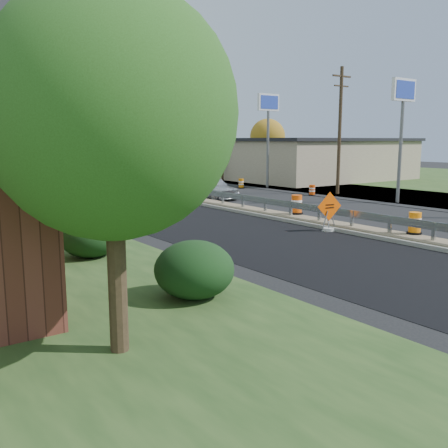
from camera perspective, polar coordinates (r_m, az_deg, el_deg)
ground at (r=24.63m, az=10.81°, el=-0.10°), size 140.00×140.00×0.00m
milled_overlay at (r=30.03m, az=-9.22°, el=1.68°), size 7.20×120.00×0.01m
median at (r=30.58m, az=-0.14°, el=2.14°), size 1.60×55.00×0.23m
guardrail at (r=31.32m, az=-1.21°, el=3.45°), size 0.10×46.15×0.72m
retail_building_near at (r=53.31m, az=10.77°, el=7.35°), size 18.50×12.50×4.27m
pylon_sign_south at (r=34.45m, az=19.79°, el=13.03°), size 2.20×0.30×7.90m
pylon_sign_mid at (r=43.19m, az=5.09°, el=12.73°), size 2.20×0.30×7.90m
pylon_sign_north at (r=54.54m, az=-4.81°, el=12.06°), size 2.20×0.30×7.90m
utility_pole_smid at (r=38.87m, az=13.09°, el=10.60°), size 1.90×0.26×9.40m
utility_pole_nmid at (r=50.04m, az=-0.17°, el=10.56°), size 1.90×0.26×9.40m
utility_pole_north at (r=62.82m, az=-8.32°, el=10.26°), size 1.90×0.26×9.40m
hedge_south at (r=12.98m, az=-3.42°, el=-5.18°), size 2.09×2.09×1.52m
hedge_mid at (r=18.04m, az=-15.09°, el=-1.32°), size 2.09×2.09×1.52m
hedge_north at (r=23.81m, az=-19.15°, el=1.06°), size 2.09×2.09×1.52m
tree_near_green at (r=9.39m, az=-12.76°, el=12.24°), size 4.62×4.62×6.86m
tree_far_yellow at (r=66.88m, az=4.99°, el=9.93°), size 4.62×4.62×6.86m
caution_sign at (r=22.94m, az=11.90°, el=0.31°), size 1.28×0.54×1.78m
barrel_median_near at (r=22.02m, az=20.96°, el=0.05°), size 0.62×0.62×0.90m
barrel_median_mid at (r=26.40m, az=8.29°, el=2.17°), size 0.68×0.68×1.00m
barrel_median_far at (r=42.81m, az=-10.56°, el=4.87°), size 0.64×0.64×0.94m
barrel_shoulder_near at (r=37.64m, az=10.03°, el=3.80°), size 0.54×0.54×0.79m
barrel_shoulder_mid at (r=42.69m, az=1.98°, el=4.63°), size 0.56×0.56×0.82m
barrel_shoulder_far at (r=56.86m, az=-7.61°, el=5.87°), size 0.69×0.69×1.01m
car_silver at (r=35.06m, az=-1.40°, el=4.20°), size 1.92×4.66×1.58m
car_dark_far at (r=54.79m, az=-12.36°, el=5.86°), size 2.57×5.24×1.47m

